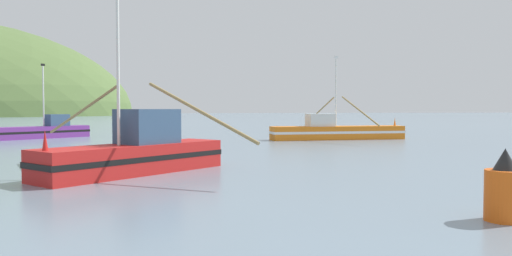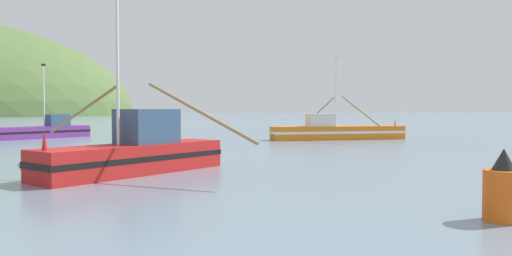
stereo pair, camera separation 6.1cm
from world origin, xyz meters
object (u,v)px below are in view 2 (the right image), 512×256
at_px(fishing_boat_red, 136,152).
at_px(fishing_boat_purple, 43,131).
at_px(channel_buoy, 503,191).
at_px(fishing_boat_orange, 336,131).

xyz_separation_m(fishing_boat_red, fishing_boat_purple, (-7.55, 25.82, -0.18)).
xyz_separation_m(fishing_boat_purple, channel_buoy, (15.53, -36.48, 0.02)).
bearing_deg(fishing_boat_red, fishing_boat_purple, -110.89).
bearing_deg(fishing_boat_red, fishing_boat_orange, -170.81).
bearing_deg(channel_buoy, fishing_boat_orange, 72.77).
relative_size(fishing_boat_red, channel_buoy, 6.00).
bearing_deg(fishing_boat_purple, channel_buoy, 76.77).
bearing_deg(fishing_boat_purple, fishing_boat_red, 70.01).
height_order(fishing_boat_red, fishing_boat_purple, fishing_boat_red).
distance_m(fishing_boat_orange, fishing_boat_purple, 25.65).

